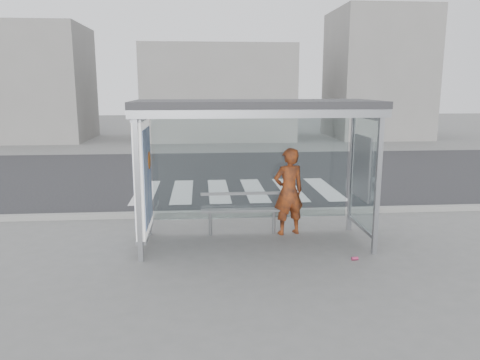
# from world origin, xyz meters

# --- Properties ---
(ground) EXTENTS (80.00, 80.00, 0.00)m
(ground) POSITION_xyz_m (0.00, 0.00, 0.00)
(ground) COLOR slate
(ground) RESTS_ON ground
(road) EXTENTS (30.00, 10.00, 0.01)m
(road) POSITION_xyz_m (0.00, 7.00, 0.00)
(road) COLOR black
(road) RESTS_ON ground
(curb) EXTENTS (30.00, 0.18, 0.12)m
(curb) POSITION_xyz_m (0.00, 1.95, 0.06)
(curb) COLOR gray
(curb) RESTS_ON ground
(crosswalk) EXTENTS (5.55, 3.00, 0.00)m
(crosswalk) POSITION_xyz_m (0.00, 4.50, 0.00)
(crosswalk) COLOR silver
(crosswalk) RESTS_ON ground
(bus_shelter) EXTENTS (4.25, 1.65, 2.62)m
(bus_shelter) POSITION_xyz_m (-0.37, 0.06, 1.98)
(bus_shelter) COLOR gray
(bus_shelter) RESTS_ON ground
(building_left) EXTENTS (6.00, 5.00, 6.00)m
(building_left) POSITION_xyz_m (-10.00, 18.00, 3.00)
(building_left) COLOR gray
(building_left) RESTS_ON ground
(building_center) EXTENTS (8.00, 5.00, 5.00)m
(building_center) POSITION_xyz_m (0.00, 18.00, 2.50)
(building_center) COLOR gray
(building_center) RESTS_ON ground
(building_right) EXTENTS (5.00, 5.00, 7.00)m
(building_right) POSITION_xyz_m (9.00, 18.00, 3.50)
(building_right) COLOR gray
(building_right) RESTS_ON ground
(person) EXTENTS (0.70, 0.55, 1.71)m
(person) POSITION_xyz_m (0.71, 0.54, 0.85)
(person) COLOR #C23812
(person) RESTS_ON ground
(bench) EXTENTS (1.61, 0.21, 0.83)m
(bench) POSITION_xyz_m (-0.19, 0.58, 0.50)
(bench) COLOR slate
(bench) RESTS_ON ground
(soda_can) EXTENTS (0.11, 0.07, 0.06)m
(soda_can) POSITION_xyz_m (1.57, -0.97, 0.03)
(soda_can) COLOR #E54379
(soda_can) RESTS_ON ground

